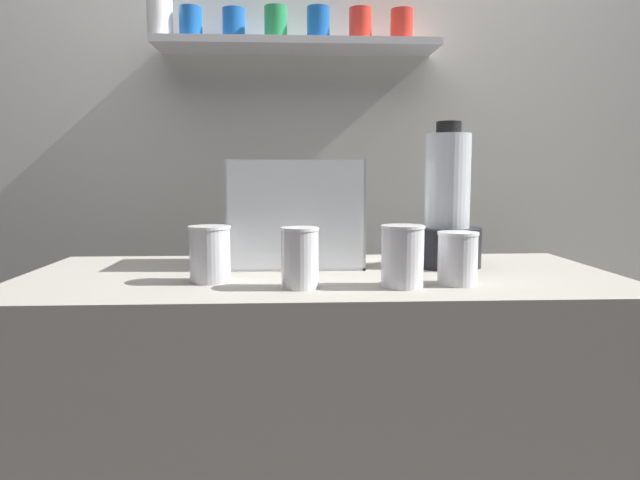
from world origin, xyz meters
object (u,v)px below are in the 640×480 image
juice_cup_mango_far_left (210,257)px  juice_cup_orange_left (300,261)px  carrot_display_bin (296,232)px  juice_cup_mango_right (458,260)px  juice_cup_carrot_middle (403,259)px  blender_pitcher (447,213)px

juice_cup_mango_far_left → juice_cup_orange_left: 0.21m
carrot_display_bin → juice_cup_mango_right: (0.34, -0.30, -0.03)m
juice_cup_carrot_middle → juice_cup_mango_right: size_ratio=1.15×
juice_cup_orange_left → carrot_display_bin: bearing=90.9°
juice_cup_carrot_middle → juice_cup_mango_right: 0.12m
carrot_display_bin → juice_cup_mango_far_left: carrot_display_bin is taller
juice_cup_orange_left → juice_cup_mango_right: bearing=3.5°
juice_cup_carrot_middle → juice_cup_mango_far_left: bearing=169.3°
carrot_display_bin → juice_cup_mango_right: 0.45m
juice_cup_mango_far_left → juice_cup_mango_right: juice_cup_mango_far_left is taller
carrot_display_bin → juice_cup_carrot_middle: bearing=-55.3°
juice_cup_orange_left → juice_cup_carrot_middle: 0.21m
carrot_display_bin → juice_cup_mango_far_left: size_ratio=2.76×
blender_pitcher → juice_cup_carrot_middle: blender_pitcher is taller
carrot_display_bin → juice_cup_mango_far_left: 0.31m
juice_cup_mango_far_left → juice_cup_carrot_middle: juice_cup_carrot_middle is taller
juice_cup_mango_far_left → juice_cup_carrot_middle: 0.42m
blender_pitcher → juice_cup_mango_right: bearing=-99.6°
blender_pitcher → juice_cup_mango_far_left: (-0.57, -0.19, -0.08)m
juice_cup_carrot_middle → juice_cup_mango_right: (0.12, 0.02, -0.01)m
carrot_display_bin → juice_cup_orange_left: (0.01, -0.32, -0.03)m
carrot_display_bin → blender_pitcher: 0.39m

